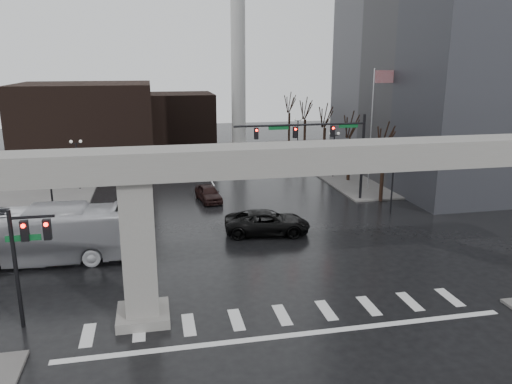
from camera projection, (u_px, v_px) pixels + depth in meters
ground at (277, 306)px, 26.67m from camera, size 160.00×160.00×0.00m
sidewalk_ne at (401, 159)px, 65.87m from camera, size 28.00×36.00×0.15m
elevated_guideway at (303, 180)px, 25.16m from camera, size 48.00×2.60×8.70m
building_far_left at (87, 124)px, 62.34m from camera, size 16.00×14.00×10.00m
building_far_mid at (179, 120)px, 74.44m from camera, size 10.00×10.00×8.00m
smokestack at (238, 55)px, 67.96m from camera, size 3.60×3.60×30.00m
signal_mast_arm at (324, 139)px, 44.75m from camera, size 12.12×0.43×8.00m
signal_left_pole at (26, 248)px, 23.67m from camera, size 2.30×0.30×6.00m
flagpole_assembly at (375, 115)px, 48.59m from camera, size 2.06×0.12×12.00m
lamp_right_0 at (393, 174)px, 41.71m from camera, size 1.22×0.32×5.11m
lamp_right_1 at (334, 147)px, 54.95m from camera, size 1.22×0.32×5.11m
lamp_right_2 at (298, 130)px, 68.19m from camera, size 1.22×0.32×5.11m
lamp_left_0 at (51, 191)px, 36.34m from camera, size 1.22×0.32×5.11m
lamp_left_1 at (77, 156)px, 49.59m from camera, size 1.22×0.32×5.11m
lamp_left_2 at (92, 136)px, 62.83m from camera, size 1.22×0.32×5.11m
tree_right_0 at (383, 172)px, 45.89m from camera, size 1.09×1.58×7.50m
tree_right_1 at (349, 155)px, 53.44m from camera, size 1.09×1.61×7.67m
tree_right_2 at (324, 143)px, 60.99m from camera, size 1.10×1.63×7.85m
tree_right_3 at (305, 133)px, 68.54m from camera, size 1.11×1.66×8.02m
tree_right_4 at (289, 126)px, 76.09m from camera, size 1.12×1.69×8.19m
pickup_truck at (267, 222)px, 37.56m from camera, size 6.78×3.86×1.78m
city_bus at (37, 235)px, 32.04m from camera, size 13.41×3.73×3.70m
far_car at (208, 193)px, 46.29m from camera, size 2.47×4.69×1.52m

